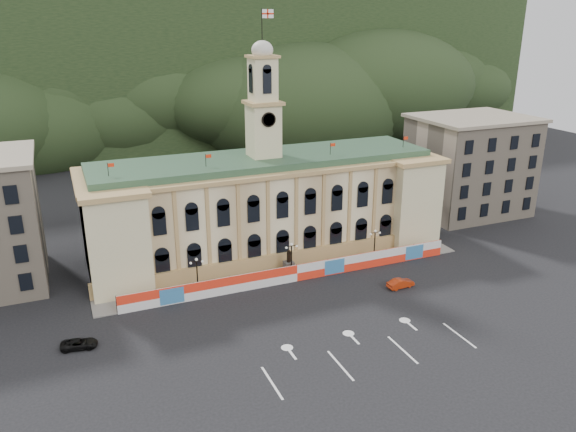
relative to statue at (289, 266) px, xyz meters
name	(u,v)px	position (x,y,z in m)	size (l,w,h in m)	color
ground	(346,331)	(0.00, -18.00, -1.19)	(260.00, 260.00, 0.00)	black
lane_markings	(368,353)	(0.00, -23.00, -1.18)	(26.00, 10.00, 0.02)	white
hill_ridge	(154,77)	(0.03, 103.99, 18.30)	(230.00, 80.00, 64.00)	black
city_hall	(265,204)	(0.00, 9.63, 6.66)	(56.20, 17.60, 37.10)	beige
side_building_right	(469,165)	(43.00, 12.93, 8.14)	(21.00, 17.00, 18.60)	tan
hoarding_fence	(297,273)	(0.06, -2.93, 0.06)	(50.00, 0.44, 2.50)	red
pavement	(289,273)	(0.00, -0.25, -1.11)	(56.00, 5.50, 0.16)	slate
statue	(289,266)	(0.00, 0.00, 0.00)	(1.40, 1.40, 3.72)	#595651
lamp_left	(197,272)	(-14.00, -1.00, 1.89)	(1.96, 0.44, 5.15)	black
lamp_center	(291,256)	(0.00, -1.00, 1.89)	(1.96, 0.44, 5.15)	black
lamp_right	(375,242)	(14.00, -1.00, 1.89)	(1.96, 0.44, 5.15)	black
red_sedan	(401,283)	(12.60, -10.53, -0.53)	(4.09, 1.68, 1.32)	#A9290C
black_suv	(79,344)	(-30.00, -9.38, -0.62)	(4.34, 2.54, 1.13)	black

